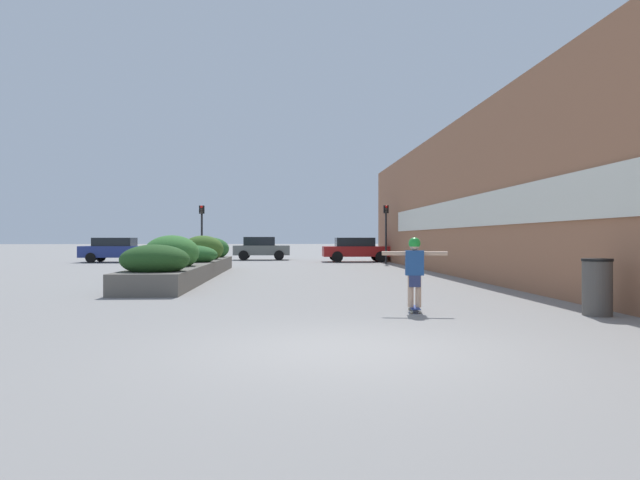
{
  "coord_description": "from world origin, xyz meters",
  "views": [
    {
      "loc": [
        -0.79,
        -7.42,
        1.45
      ],
      "look_at": [
        0.62,
        15.0,
        1.4
      ],
      "focal_mm": 32.0,
      "sensor_mm": 36.0,
      "label": 1
    }
  ],
  "objects_px": {
    "car_center_right": "(117,249)",
    "car_rightmost": "(492,248)",
    "car_center_left": "(261,248)",
    "traffic_light_left": "(202,224)",
    "skateboard": "(414,308)",
    "skateboarder": "(414,265)",
    "traffic_light_right": "(386,224)",
    "trash_bin": "(597,287)",
    "car_leftmost": "(357,249)"
  },
  "relations": [
    {
      "from": "car_rightmost",
      "to": "traffic_light_right",
      "type": "height_order",
      "value": "traffic_light_right"
    },
    {
      "from": "car_center_right",
      "to": "car_rightmost",
      "type": "relative_size",
      "value": 0.99
    },
    {
      "from": "skateboard",
      "to": "car_leftmost",
      "type": "xyz_separation_m",
      "value": [
        1.97,
        24.41,
        0.73
      ]
    },
    {
      "from": "car_leftmost",
      "to": "car_rightmost",
      "type": "distance_m",
      "value": 9.4
    },
    {
      "from": "car_center_right",
      "to": "traffic_light_right",
      "type": "height_order",
      "value": "traffic_light_right"
    },
    {
      "from": "skateboarder",
      "to": "trash_bin",
      "type": "height_order",
      "value": "skateboarder"
    },
    {
      "from": "car_leftmost",
      "to": "car_center_left",
      "type": "distance_m",
      "value": 7.09
    },
    {
      "from": "traffic_light_right",
      "to": "car_leftmost",
      "type": "bearing_deg",
      "value": 114.18
    },
    {
      "from": "traffic_light_right",
      "to": "skateboarder",
      "type": "bearing_deg",
      "value": -98.75
    },
    {
      "from": "car_center_left",
      "to": "traffic_light_right",
      "type": "height_order",
      "value": "traffic_light_right"
    },
    {
      "from": "car_rightmost",
      "to": "traffic_light_right",
      "type": "bearing_deg",
      "value": -60.11
    },
    {
      "from": "skateboard",
      "to": "traffic_light_left",
      "type": "relative_size",
      "value": 0.23
    },
    {
      "from": "skateboard",
      "to": "traffic_light_right",
      "type": "bearing_deg",
      "value": 89.12
    },
    {
      "from": "car_leftmost",
      "to": "car_center_right",
      "type": "distance_m",
      "value": 14.89
    },
    {
      "from": "car_center_right",
      "to": "traffic_light_right",
      "type": "bearing_deg",
      "value": 78.22
    },
    {
      "from": "skateboard",
      "to": "skateboarder",
      "type": "relative_size",
      "value": 0.55
    },
    {
      "from": "skateboarder",
      "to": "car_center_right",
      "type": "distance_m",
      "value": 27.98
    },
    {
      "from": "skateboard",
      "to": "car_rightmost",
      "type": "height_order",
      "value": "car_rightmost"
    },
    {
      "from": "skateboarder",
      "to": "car_center_right",
      "type": "relative_size",
      "value": 0.33
    },
    {
      "from": "skateboarder",
      "to": "traffic_light_left",
      "type": "height_order",
      "value": "traffic_light_left"
    },
    {
      "from": "car_center_left",
      "to": "traffic_light_left",
      "type": "distance_m",
      "value": 7.94
    },
    {
      "from": "skateboarder",
      "to": "car_leftmost",
      "type": "height_order",
      "value": "car_leftmost"
    },
    {
      "from": "car_center_right",
      "to": "traffic_light_left",
      "type": "distance_m",
      "value": 7.2
    },
    {
      "from": "trash_bin",
      "to": "traffic_light_right",
      "type": "relative_size",
      "value": 0.32
    },
    {
      "from": "car_center_right",
      "to": "car_rightmost",
      "type": "xyz_separation_m",
      "value": [
        24.15,
        1.18,
        0.01
      ]
    },
    {
      "from": "car_leftmost",
      "to": "car_rightmost",
      "type": "relative_size",
      "value": 1.01
    },
    {
      "from": "trash_bin",
      "to": "traffic_light_right",
      "type": "xyz_separation_m",
      "value": [
        -0.01,
        22.21,
        1.77
      ]
    },
    {
      "from": "skateboard",
      "to": "car_center_right",
      "type": "bearing_deg",
      "value": 125.38
    },
    {
      "from": "car_rightmost",
      "to": "car_leftmost",
      "type": "bearing_deg",
      "value": -80.28
    },
    {
      "from": "skateboard",
      "to": "car_rightmost",
      "type": "distance_m",
      "value": 28.32
    },
    {
      "from": "car_center_right",
      "to": "traffic_light_left",
      "type": "height_order",
      "value": "traffic_light_left"
    },
    {
      "from": "skateboard",
      "to": "car_center_left",
      "type": "bearing_deg",
      "value": 106.31
    },
    {
      "from": "car_rightmost",
      "to": "traffic_light_left",
      "type": "xyz_separation_m",
      "value": [
        -18.38,
        -5.22,
        1.46
      ]
    },
    {
      "from": "skateboard",
      "to": "car_center_right",
      "type": "relative_size",
      "value": 0.18
    },
    {
      "from": "skateboard",
      "to": "trash_bin",
      "type": "relative_size",
      "value": 0.71
    },
    {
      "from": "car_center_right",
      "to": "car_center_left",
      "type": "bearing_deg",
      "value": 109.86
    },
    {
      "from": "trash_bin",
      "to": "car_center_left",
      "type": "bearing_deg",
      "value": 104.54
    },
    {
      "from": "car_center_left",
      "to": "traffic_light_right",
      "type": "relative_size",
      "value": 1.13
    },
    {
      "from": "car_center_left",
      "to": "car_center_right",
      "type": "height_order",
      "value": "car_center_left"
    },
    {
      "from": "skateboarder",
      "to": "traffic_light_left",
      "type": "relative_size",
      "value": 0.42
    },
    {
      "from": "skateboarder",
      "to": "car_center_right",
      "type": "xyz_separation_m",
      "value": [
        -12.92,
        24.81,
        -0.14
      ]
    },
    {
      "from": "traffic_light_left",
      "to": "car_center_left",
      "type": "bearing_deg",
      "value": 67.43
    },
    {
      "from": "car_rightmost",
      "to": "traffic_light_right",
      "type": "xyz_separation_m",
      "value": [
        -7.93,
        -4.56,
        1.51
      ]
    },
    {
      "from": "skateboarder",
      "to": "traffic_light_right",
      "type": "relative_size",
      "value": 0.41
    },
    {
      "from": "traffic_light_right",
      "to": "skateboard",
      "type": "bearing_deg",
      "value": -98.75
    },
    {
      "from": "car_leftmost",
      "to": "traffic_light_right",
      "type": "height_order",
      "value": "traffic_light_right"
    },
    {
      "from": "car_center_left",
      "to": "traffic_light_left",
      "type": "relative_size",
      "value": 1.16
    },
    {
      "from": "skateboarder",
      "to": "trash_bin",
      "type": "distance_m",
      "value": 3.42
    },
    {
      "from": "car_center_left",
      "to": "traffic_light_left",
      "type": "xyz_separation_m",
      "value": [
        -3.0,
        -7.21,
        1.44
      ]
    },
    {
      "from": "trash_bin",
      "to": "car_leftmost",
      "type": "height_order",
      "value": "car_leftmost"
    }
  ]
}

